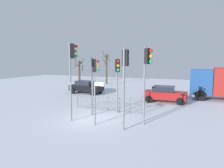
{
  "coord_description": "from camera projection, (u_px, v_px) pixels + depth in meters",
  "views": [
    {
      "loc": [
        6.13,
        -11.36,
        3.89
      ],
      "look_at": [
        0.31,
        2.65,
        2.05
      ],
      "focal_mm": 32.16,
      "sensor_mm": 36.0,
      "label": 1
    }
  ],
  "objects": [
    {
      "name": "traffic_light_mid_left",
      "position": [
        117.0,
        73.0,
        14.34
      ],
      "size": [
        0.43,
        0.51,
        4.03
      ],
      "rotation": [
        0.0,
        0.0,
        3.7
      ],
      "color": "slate",
      "rests_on": "ground"
    },
    {
      "name": "traffic_light_rear_left",
      "position": [
        94.0,
        73.0,
        13.8
      ],
      "size": [
        0.53,
        0.39,
        4.04
      ],
      "rotation": [
        0.0,
        0.0,
        5.13
      ],
      "color": "slate",
      "rests_on": "ground"
    },
    {
      "name": "pedestrian_guard_railing",
      "position": [
        107.0,
        103.0,
        15.37
      ],
      "size": [
        5.45,
        0.17,
        1.07
      ],
      "rotation": [
        0.0,
        0.0,
        -0.02
      ],
      "color": "slate",
      "rests_on": "ground"
    },
    {
      "name": "car_red_mid",
      "position": [
        165.0,
        94.0,
        18.48
      ],
      "size": [
        3.81,
        1.93,
        1.47
      ],
      "rotation": [
        0.0,
        0.0,
        0.0
      ],
      "color": "maroon",
      "rests_on": "ground"
    },
    {
      "name": "traffic_light_foreground_left",
      "position": [
        125.0,
        70.0,
        10.89
      ],
      "size": [
        0.35,
        0.57,
        4.54
      ],
      "rotation": [
        0.0,
        0.0,
        6.13
      ],
      "color": "slate",
      "rests_on": "ground"
    },
    {
      "name": "ground_plane",
      "position": [
        92.0,
        119.0,
        13.22
      ],
      "size": [
        60.0,
        60.0,
        0.0
      ],
      "primitive_type": "plane",
      "color": "silver"
    },
    {
      "name": "bare_tree_left",
      "position": [
        79.0,
        71.0,
        33.35
      ],
      "size": [
        1.91,
        1.9,
        4.4
      ],
      "color": "#473828",
      "rests_on": "ground"
    },
    {
      "name": "traffic_light_foreground_right",
      "position": [
        147.0,
        68.0,
        11.65
      ],
      "size": [
        0.55,
        0.37,
        4.64
      ],
      "rotation": [
        0.0,
        0.0,
        4.38
      ],
      "color": "slate",
      "rests_on": "ground"
    },
    {
      "name": "car_black_trailing",
      "position": [
        86.0,
        87.0,
        23.24
      ],
      "size": [
        3.9,
        2.12,
        1.47
      ],
      "rotation": [
        0.0,
        0.0,
        -0.06
      ],
      "color": "black",
      "rests_on": "ground"
    },
    {
      "name": "bare_tree_right",
      "position": [
        106.0,
        68.0,
        31.86
      ],
      "size": [
        1.32,
        1.37,
        5.26
      ],
      "color": "#473828",
      "rests_on": "ground"
    },
    {
      "name": "direction_sign_post",
      "position": [
        95.0,
        99.0,
        11.86
      ],
      "size": [
        0.76,
        0.3,
        2.84
      ],
      "rotation": [
        0.0,
        0.0,
        -0.32
      ],
      "color": "slate",
      "rests_on": "ground"
    },
    {
      "name": "traffic_light_mid_right",
      "position": [
        72.0,
        64.0,
        12.46
      ],
      "size": [
        0.47,
        0.47,
        4.97
      ],
      "rotation": [
        0.0,
        0.0,
        5.51
      ],
      "color": "slate",
      "rests_on": "ground"
    }
  ]
}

